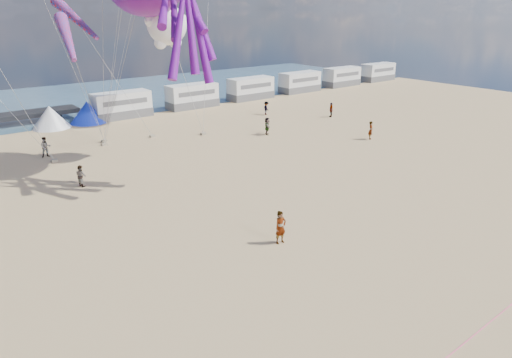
% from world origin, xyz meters
% --- Properties ---
extents(ground, '(120.00, 120.00, 0.00)m').
position_xyz_m(ground, '(0.00, 0.00, 0.00)').
color(ground, tan).
rests_on(ground, ground).
extents(water, '(120.00, 120.00, 0.00)m').
position_xyz_m(water, '(0.00, 55.00, 0.02)').
color(water, '#3B5B70').
rests_on(water, ground).
extents(motorhome_0, '(6.60, 2.50, 3.00)m').
position_xyz_m(motorhome_0, '(6.00, 40.00, 1.50)').
color(motorhome_0, silver).
rests_on(motorhome_0, ground).
extents(motorhome_1, '(6.60, 2.50, 3.00)m').
position_xyz_m(motorhome_1, '(15.50, 40.00, 1.50)').
color(motorhome_1, silver).
rests_on(motorhome_1, ground).
extents(motorhome_2, '(6.60, 2.50, 3.00)m').
position_xyz_m(motorhome_2, '(25.00, 40.00, 1.50)').
color(motorhome_2, silver).
rests_on(motorhome_2, ground).
extents(motorhome_3, '(6.60, 2.50, 3.00)m').
position_xyz_m(motorhome_3, '(34.50, 40.00, 1.50)').
color(motorhome_3, silver).
rests_on(motorhome_3, ground).
extents(motorhome_4, '(6.60, 2.50, 3.00)m').
position_xyz_m(motorhome_4, '(44.00, 40.00, 1.50)').
color(motorhome_4, silver).
rests_on(motorhome_4, ground).
extents(motorhome_5, '(6.60, 2.50, 3.00)m').
position_xyz_m(motorhome_5, '(53.50, 40.00, 1.50)').
color(motorhome_5, silver).
rests_on(motorhome_5, ground).
extents(tent_white, '(4.00, 4.00, 2.40)m').
position_xyz_m(tent_white, '(-2.00, 40.00, 1.20)').
color(tent_white, white).
rests_on(tent_white, ground).
extents(tent_blue, '(4.00, 4.00, 2.40)m').
position_xyz_m(tent_blue, '(2.00, 40.00, 1.20)').
color(tent_blue, '#1933CC').
rests_on(tent_blue, ground).
extents(rope_line, '(34.00, 0.03, 0.03)m').
position_xyz_m(rope_line, '(0.00, -5.00, 0.02)').
color(rope_line, '#F2338C').
rests_on(rope_line, ground).
extents(standing_person, '(0.70, 0.48, 1.88)m').
position_xyz_m(standing_person, '(0.41, 5.44, 0.94)').
color(standing_person, tan).
rests_on(standing_person, ground).
extents(beachgoer_1, '(0.88, 0.58, 1.77)m').
position_xyz_m(beachgoer_1, '(-5.28, 29.58, 0.88)').
color(beachgoer_1, '#7F6659').
rests_on(beachgoer_1, ground).
extents(beachgoer_2, '(0.81, 0.92, 1.60)m').
position_xyz_m(beachgoer_2, '(20.28, 30.78, 0.80)').
color(beachgoer_2, '#7F6659').
rests_on(beachgoer_2, ground).
extents(beachgoer_3, '(1.16, 1.25, 1.69)m').
position_xyz_m(beachgoer_3, '(25.53, 25.13, 0.85)').
color(beachgoer_3, '#7F6659').
rests_on(beachgoer_3, ground).
extents(beachgoer_4, '(0.95, 1.08, 1.75)m').
position_xyz_m(beachgoer_4, '(14.45, 23.56, 0.87)').
color(beachgoer_4, '#7F6659').
rests_on(beachgoer_4, ground).
extents(beachgoer_5, '(1.57, 1.50, 1.78)m').
position_xyz_m(beachgoer_5, '(21.30, 15.95, 0.89)').
color(beachgoer_5, '#7F6659').
rests_on(beachgoer_5, ground).
extents(beachgoer_7, '(0.65, 0.86, 1.58)m').
position_xyz_m(beachgoer_7, '(-5.23, 20.75, 0.79)').
color(beachgoer_7, '#7F6659').
rests_on(beachgoer_7, ground).
extents(sandbag_a, '(0.50, 0.35, 0.22)m').
position_xyz_m(sandbag_a, '(-5.19, 27.75, 0.11)').
color(sandbag_a, gray).
rests_on(sandbag_a, ground).
extents(sandbag_b, '(0.50, 0.35, 0.22)m').
position_xyz_m(sandbag_b, '(-0.06, 29.99, 0.11)').
color(sandbag_b, gray).
rests_on(sandbag_b, ground).
extents(sandbag_c, '(0.50, 0.35, 0.22)m').
position_xyz_m(sandbag_c, '(9.27, 27.49, 0.11)').
color(sandbag_c, gray).
rests_on(sandbag_c, ground).
extents(sandbag_d, '(0.50, 0.35, 0.22)m').
position_xyz_m(sandbag_d, '(4.80, 29.86, 0.11)').
color(sandbag_d, gray).
rests_on(sandbag_d, ground).
extents(sandbag_e, '(0.50, 0.35, 0.22)m').
position_xyz_m(sandbag_e, '(0.37, 31.13, 0.11)').
color(sandbag_e, gray).
rests_on(sandbag_e, ground).
extents(kite_panda, '(4.78, 4.65, 5.36)m').
position_xyz_m(kite_panda, '(3.61, 23.04, 10.84)').
color(kite_panda, white).
extents(windsock_mid, '(2.12, 6.66, 6.58)m').
position_xyz_m(windsock_mid, '(-1.53, 28.91, 11.24)').
color(windsock_mid, red).
extents(windsock_right, '(1.84, 5.19, 5.11)m').
position_xyz_m(windsock_right, '(-4.87, 20.70, 10.25)').
color(windsock_right, red).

